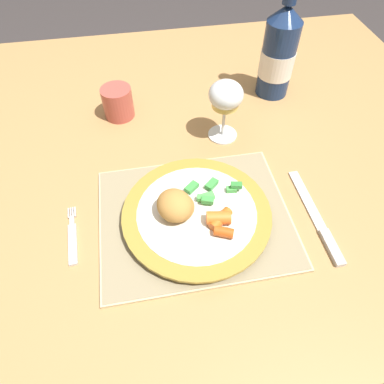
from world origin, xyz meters
name	(u,v)px	position (x,y,z in m)	size (l,w,h in m)	color
ground_plane	(182,283)	(0.00, 0.00, 0.00)	(6.00, 6.00, 0.00)	#383333
dining_table	(176,166)	(0.00, 0.00, 0.66)	(1.37, 1.04, 0.74)	#AD7F4C
placemat	(195,217)	(0.01, -0.21, 0.74)	(0.34, 0.28, 0.01)	#CCB789
dinner_plate	(197,214)	(0.01, -0.22, 0.76)	(0.27, 0.27, 0.02)	silver
breaded_croquettes	(176,206)	(-0.03, -0.21, 0.79)	(0.08, 0.08, 0.05)	#B77F3D
green_beans_pile	(211,191)	(0.04, -0.18, 0.77)	(0.11, 0.06, 0.02)	#4CA84C
glazed_carrots	(220,221)	(0.04, -0.25, 0.78)	(0.05, 0.06, 0.02)	#CC5119
fork	(73,239)	(-0.21, -0.22, 0.74)	(0.02, 0.12, 0.01)	silver
table_knife	(319,223)	(0.22, -0.26, 0.74)	(0.02, 0.21, 0.01)	silver
wine_glass	(226,98)	(0.11, 0.00, 0.84)	(0.07, 0.07, 0.14)	silver
bottle	(279,53)	(0.27, 0.14, 0.84)	(0.08, 0.08, 0.27)	navy
drinking_cup	(118,102)	(-0.12, 0.11, 0.78)	(0.07, 0.07, 0.07)	#B24C42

